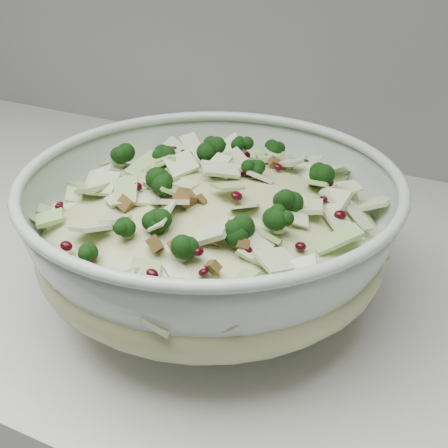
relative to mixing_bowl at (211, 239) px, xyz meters
name	(u,v)px	position (x,y,z in m)	size (l,w,h in m)	color
mixing_bowl	(211,239)	(0.00, 0.00, 0.00)	(0.37, 0.37, 0.13)	#AFC1B2
salad	(211,218)	(0.00, 0.00, 0.02)	(0.31, 0.31, 0.13)	#ADB97E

